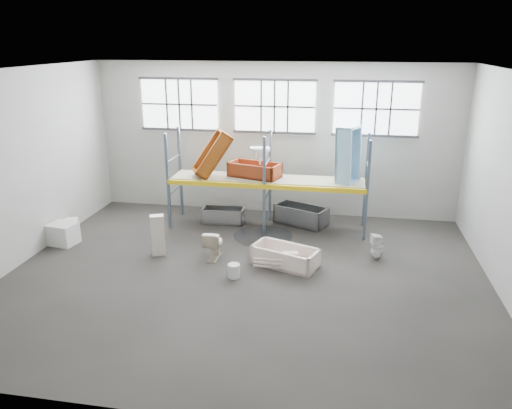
% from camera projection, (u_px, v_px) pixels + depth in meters
% --- Properties ---
extents(floor, '(12.00, 10.00, 0.10)m').
position_uv_depth(floor, '(246.00, 277.00, 12.49)').
color(floor, '#413C38').
rests_on(floor, ground).
extents(ceiling, '(12.00, 10.00, 0.10)m').
position_uv_depth(ceiling, '(244.00, 69.00, 10.87)').
color(ceiling, silver).
rests_on(ceiling, ground).
extents(wall_back, '(12.00, 0.10, 5.00)m').
position_uv_depth(wall_back, '(275.00, 140.00, 16.39)').
color(wall_back, '#9C9991').
rests_on(wall_back, ground).
extents(wall_front, '(12.00, 0.10, 5.00)m').
position_uv_depth(wall_front, '(175.00, 276.00, 6.97)').
color(wall_front, '#A6A299').
rests_on(wall_front, ground).
extents(wall_left, '(0.10, 10.00, 5.00)m').
position_uv_depth(wall_left, '(14.00, 169.00, 12.68)').
color(wall_left, beige).
rests_on(wall_left, ground).
extents(window_left, '(2.60, 0.04, 1.60)m').
position_uv_depth(window_left, '(180.00, 104.00, 16.47)').
color(window_left, white).
rests_on(window_left, wall_back).
extents(window_mid, '(2.60, 0.04, 1.60)m').
position_uv_depth(window_mid, '(275.00, 106.00, 15.94)').
color(window_mid, white).
rests_on(window_mid, wall_back).
extents(window_right, '(2.60, 0.04, 1.60)m').
position_uv_depth(window_right, '(376.00, 109.00, 15.41)').
color(window_right, white).
rests_on(window_right, wall_back).
extents(rack_upright_la, '(0.08, 0.08, 3.00)m').
position_uv_depth(rack_upright_la, '(168.00, 182.00, 15.20)').
color(rack_upright_la, slate).
rests_on(rack_upright_la, floor).
extents(rack_upright_lb, '(0.08, 0.08, 3.00)m').
position_uv_depth(rack_upright_lb, '(180.00, 172.00, 16.32)').
color(rack_upright_lb, slate).
rests_on(rack_upright_lb, floor).
extents(rack_upright_ma, '(0.08, 0.08, 3.00)m').
position_uv_depth(rack_upright_ma, '(264.00, 187.00, 14.71)').
color(rack_upright_ma, slate).
rests_on(rack_upright_ma, floor).
extents(rack_upright_mb, '(0.08, 0.08, 3.00)m').
position_uv_depth(rack_upright_mb, '(270.00, 176.00, 15.83)').
color(rack_upright_mb, slate).
rests_on(rack_upright_mb, floor).
extents(rack_upright_ra, '(0.08, 0.08, 3.00)m').
position_uv_depth(rack_upright_ra, '(367.00, 192.00, 14.21)').
color(rack_upright_ra, slate).
rests_on(rack_upright_ra, floor).
extents(rack_upright_rb, '(0.08, 0.08, 3.00)m').
position_uv_depth(rack_upright_rb, '(366.00, 181.00, 15.33)').
color(rack_upright_rb, slate).
rests_on(rack_upright_rb, floor).
extents(rack_beam_front, '(6.00, 0.10, 0.14)m').
position_uv_depth(rack_beam_front, '(264.00, 187.00, 14.71)').
color(rack_beam_front, yellow).
rests_on(rack_beam_front, floor).
extents(rack_beam_back, '(6.00, 0.10, 0.14)m').
position_uv_depth(rack_beam_back, '(270.00, 176.00, 15.83)').
color(rack_beam_back, yellow).
rests_on(rack_beam_back, floor).
extents(shelf_deck, '(5.90, 1.10, 0.03)m').
position_uv_depth(shelf_deck, '(267.00, 179.00, 15.24)').
color(shelf_deck, gray).
rests_on(shelf_deck, floor).
extents(wet_patch, '(1.80, 1.80, 0.00)m').
position_uv_depth(wet_patch, '(263.00, 236.00, 15.00)').
color(wet_patch, black).
rests_on(wet_patch, floor).
extents(bathtub_beige, '(1.89, 1.36, 0.51)m').
position_uv_depth(bathtub_beige, '(285.00, 256.00, 12.98)').
color(bathtub_beige, '#F8DCCF').
rests_on(bathtub_beige, floor).
extents(cistern_spare, '(0.42, 0.26, 0.37)m').
position_uv_depth(cistern_spare, '(290.00, 259.00, 12.76)').
color(cistern_spare, beige).
rests_on(cistern_spare, bathtub_beige).
extents(sink_in_tub, '(0.49, 0.49, 0.14)m').
position_uv_depth(sink_in_tub, '(276.00, 264.00, 12.76)').
color(sink_in_tub, beige).
rests_on(sink_in_tub, bathtub_beige).
extents(toilet_beige, '(0.46, 0.79, 0.81)m').
position_uv_depth(toilet_beige, '(214.00, 244.00, 13.38)').
color(toilet_beige, '#F4E1C7').
rests_on(toilet_beige, floor).
extents(cistern_tall, '(0.44, 0.37, 1.15)m').
position_uv_depth(cistern_tall, '(158.00, 235.00, 13.52)').
color(cistern_tall, beige).
rests_on(cistern_tall, floor).
extents(toilet_white, '(0.41, 0.40, 0.72)m').
position_uv_depth(toilet_white, '(377.00, 247.00, 13.32)').
color(toilet_white, white).
rests_on(toilet_white, floor).
extents(steel_tub_left, '(1.36, 0.68, 0.49)m').
position_uv_depth(steel_tub_left, '(223.00, 215.00, 16.02)').
color(steel_tub_left, '#ACADB3').
rests_on(steel_tub_left, floor).
extents(steel_tub_right, '(1.81, 1.36, 0.60)m').
position_uv_depth(steel_tub_right, '(301.00, 215.00, 15.87)').
color(steel_tub_right, '#97989D').
rests_on(steel_tub_right, floor).
extents(rust_tub_flat, '(1.72, 1.17, 0.44)m').
position_uv_depth(rust_tub_flat, '(255.00, 170.00, 15.31)').
color(rust_tub_flat, '#9A350A').
rests_on(rust_tub_flat, shelf_deck).
extents(rust_tub_tilted, '(1.42, 1.17, 1.50)m').
position_uv_depth(rust_tub_tilted, '(212.00, 154.00, 15.25)').
color(rust_tub_tilted, '#8E550F').
rests_on(rust_tub_tilted, shelf_deck).
extents(sink_on_shelf, '(0.63, 0.50, 0.53)m').
position_uv_depth(sink_on_shelf, '(260.00, 163.00, 14.98)').
color(sink_on_shelf, silver).
rests_on(sink_on_shelf, rust_tub_flat).
extents(blue_tub_upright, '(0.82, 0.96, 1.75)m').
position_uv_depth(blue_tub_upright, '(348.00, 155.00, 14.65)').
color(blue_tub_upright, '#82B2D3').
rests_on(blue_tub_upright, shelf_deck).
extents(bucket, '(0.32, 0.32, 0.35)m').
position_uv_depth(bucket, '(234.00, 271.00, 12.35)').
color(bucket, silver).
rests_on(bucket, floor).
extents(carton_near, '(0.82, 0.73, 0.62)m').
position_uv_depth(carton_near, '(63.00, 234.00, 14.32)').
color(carton_near, silver).
rests_on(carton_near, floor).
extents(carton_far, '(0.72, 0.72, 0.46)m').
position_uv_depth(carton_far, '(68.00, 227.00, 15.03)').
color(carton_far, white).
rests_on(carton_far, floor).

